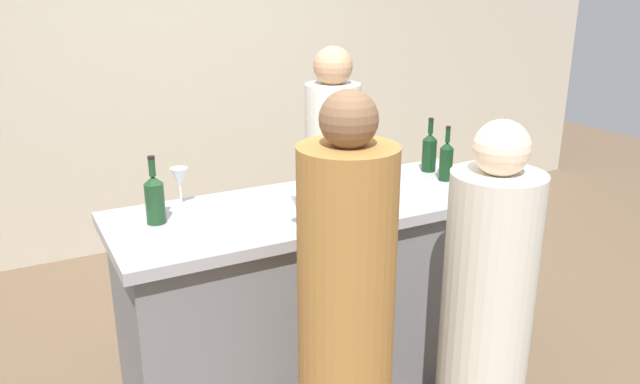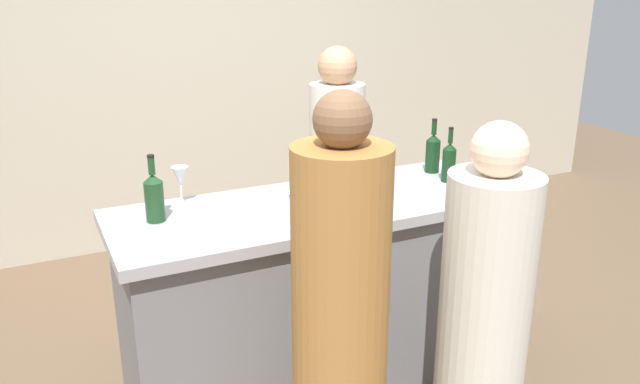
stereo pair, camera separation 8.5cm
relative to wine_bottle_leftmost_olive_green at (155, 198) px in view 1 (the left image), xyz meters
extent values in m
plane|color=brown|center=(0.73, -0.09, -1.08)|extent=(12.00, 12.00, 0.00)
cube|color=#B2A893|center=(0.73, 2.11, 0.32)|extent=(8.00, 0.10, 2.80)
cube|color=slate|center=(0.73, -0.09, -0.62)|extent=(1.83, 0.61, 0.92)
cube|color=#99999E|center=(0.73, -0.09, -0.14)|extent=(1.91, 0.69, 0.05)
cylinder|color=#193D1E|center=(0.00, 0.00, -0.02)|extent=(0.08, 0.08, 0.17)
cone|color=#193D1E|center=(0.00, 0.00, 0.08)|extent=(0.08, 0.08, 0.03)
cylinder|color=#193D1E|center=(0.00, 0.00, 0.13)|extent=(0.03, 0.03, 0.07)
cylinder|color=black|center=(0.00, 0.00, 0.18)|extent=(0.03, 0.03, 0.01)
cylinder|color=black|center=(1.46, -0.09, -0.03)|extent=(0.07, 0.07, 0.17)
cone|color=black|center=(1.46, -0.09, 0.07)|extent=(0.07, 0.07, 0.03)
cylinder|color=black|center=(1.46, -0.09, 0.12)|extent=(0.02, 0.02, 0.07)
cylinder|color=black|center=(1.46, -0.09, 0.16)|extent=(0.03, 0.03, 0.01)
cylinder|color=black|center=(1.48, 0.09, -0.03)|extent=(0.08, 0.08, 0.17)
cone|color=black|center=(1.48, 0.09, 0.08)|extent=(0.08, 0.08, 0.03)
cylinder|color=black|center=(1.48, 0.09, 0.13)|extent=(0.03, 0.03, 0.07)
cylinder|color=black|center=(1.48, 0.09, 0.17)|extent=(0.03, 0.03, 0.01)
cylinder|color=white|center=(0.50, -0.33, -0.11)|extent=(0.06, 0.06, 0.00)
cylinder|color=white|center=(0.50, -0.33, -0.07)|extent=(0.01, 0.01, 0.07)
cone|color=white|center=(0.50, -0.33, 0.00)|extent=(0.07, 0.07, 0.08)
cylinder|color=white|center=(1.01, -0.16, -0.11)|extent=(0.06, 0.06, 0.00)
cylinder|color=white|center=(1.01, -0.16, -0.07)|extent=(0.01, 0.01, 0.08)
cone|color=white|center=(1.01, -0.16, 0.00)|extent=(0.07, 0.07, 0.07)
cylinder|color=white|center=(1.08, -0.06, -0.11)|extent=(0.06, 0.06, 0.00)
cylinder|color=white|center=(1.08, -0.06, -0.07)|extent=(0.01, 0.01, 0.07)
cone|color=white|center=(1.08, -0.06, 0.00)|extent=(0.07, 0.07, 0.07)
cone|color=maroon|center=(1.08, -0.06, -0.02)|extent=(0.06, 0.06, 0.02)
cylinder|color=white|center=(0.15, 0.17, -0.11)|extent=(0.06, 0.06, 0.00)
cylinder|color=white|center=(0.15, 0.17, -0.06)|extent=(0.01, 0.01, 0.08)
cone|color=white|center=(0.15, 0.17, 0.02)|extent=(0.08, 0.08, 0.09)
cylinder|color=silver|center=(0.87, -0.06, 0.00)|extent=(0.09, 0.09, 0.22)
cylinder|color=beige|center=(1.13, -0.80, -0.46)|extent=(0.42, 0.42, 1.24)
sphere|color=beige|center=(1.13, -0.80, 0.26)|extent=(0.22, 0.22, 0.22)
cylinder|color=#9E6B33|center=(0.50, -0.74, -0.37)|extent=(0.46, 0.46, 1.41)
sphere|color=brown|center=(0.50, -0.74, 0.42)|extent=(0.20, 0.20, 0.20)
cylinder|color=beige|center=(1.17, 0.60, -0.39)|extent=(0.38, 0.38, 1.38)
sphere|color=tan|center=(1.17, 0.60, 0.41)|extent=(0.22, 0.22, 0.22)
camera|label=1|loc=(-0.53, -2.52, 0.87)|focal=35.45mm
camera|label=2|loc=(-0.46, -2.56, 0.87)|focal=35.45mm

